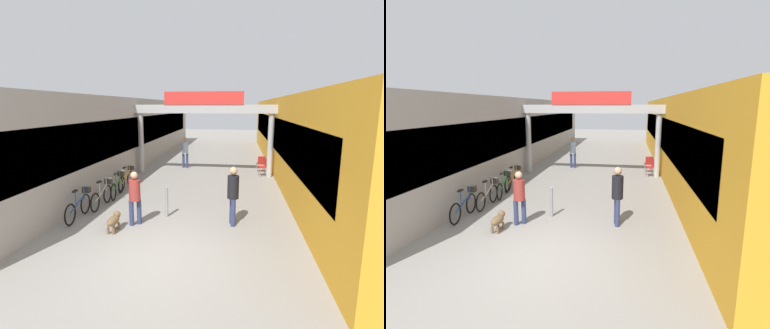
{
  "view_description": "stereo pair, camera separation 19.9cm",
  "coord_description": "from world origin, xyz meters",
  "views": [
    {
      "loc": [
        1.74,
        -6.39,
        3.53
      ],
      "look_at": [
        0.0,
        4.91,
        1.3
      ],
      "focal_mm": 28.0,
      "sensor_mm": 36.0,
      "label": 1
    },
    {
      "loc": [
        1.93,
        -6.36,
        3.53
      ],
      "look_at": [
        0.0,
        4.91,
        1.3
      ],
      "focal_mm": 28.0,
      "sensor_mm": 36.0,
      "label": 2
    }
  ],
  "objects": [
    {
      "name": "pedestrian_with_dog",
      "position": [
        -1.26,
        1.83,
        0.94
      ],
      "size": [
        0.48,
        0.48,
        1.64
      ],
      "color": "navy",
      "rests_on": "ground_plane"
    },
    {
      "name": "bicycle_green_third",
      "position": [
        -2.94,
        4.56,
        0.44
      ],
      "size": [
        0.46,
        1.68,
        0.98
      ],
      "color": "black",
      "rests_on": "ground_plane"
    },
    {
      "name": "pedestrian_companion",
      "position": [
        1.64,
        2.26,
        1.03
      ],
      "size": [
        0.4,
        0.4,
        1.79
      ],
      "color": "navy",
      "rests_on": "ground_plane"
    },
    {
      "name": "pedestrian_carrying_crate",
      "position": [
        -1.25,
        10.49,
        1.02
      ],
      "size": [
        0.43,
        0.43,
        1.77
      ],
      "color": "navy",
      "rests_on": "ground_plane"
    },
    {
      "name": "storefront_left",
      "position": [
        -5.09,
        11.0,
        1.98
      ],
      "size": [
        3.0,
        26.0,
        3.96
      ],
      "color": "#9E9993",
      "rests_on": "ground_plane"
    },
    {
      "name": "cafe_chair_red_nearer",
      "position": [
        3.11,
        9.01,
        0.54
      ],
      "size": [
        0.49,
        0.49,
        0.89
      ],
      "color": "gray",
      "rests_on": "ground_plane"
    },
    {
      "name": "storefront_right",
      "position": [
        5.09,
        11.0,
        1.98
      ],
      "size": [
        3.0,
        26.0,
        3.96
      ],
      "color": "gold",
      "rests_on": "ground_plane"
    },
    {
      "name": "bicycle_silver_second",
      "position": [
        -2.98,
        3.29,
        0.44
      ],
      "size": [
        0.46,
        1.69,
        0.98
      ],
      "color": "black",
      "rests_on": "ground_plane"
    },
    {
      "name": "arcade_sign_gateway",
      "position": [
        0.0,
        8.83,
        3.04
      ],
      "size": [
        7.4,
        0.47,
        4.25
      ],
      "color": "#B2B2B2",
      "rests_on": "ground_plane"
    },
    {
      "name": "bicycle_blue_nearest",
      "position": [
        -3.2,
        2.09,
        0.44
      ],
      "size": [
        0.46,
        1.69,
        0.98
      ],
      "color": "black",
      "rests_on": "ground_plane"
    },
    {
      "name": "bollard_post_metal",
      "position": [
        -0.48,
        2.63,
        0.51
      ],
      "size": [
        0.1,
        0.1,
        1.0
      ],
      "color": "gray",
      "rests_on": "ground_plane"
    },
    {
      "name": "dog_on_leash",
      "position": [
        -1.71,
        1.29,
        0.32
      ],
      "size": [
        0.28,
        0.7,
        0.51
      ],
      "color": "brown",
      "rests_on": "ground_plane"
    },
    {
      "name": "bicycle_orange_farthest",
      "position": [
        -3.02,
        5.76,
        0.44
      ],
      "size": [
        0.46,
        1.69,
        0.98
      ],
      "color": "black",
      "rests_on": "ground_plane"
    },
    {
      "name": "ground_plane",
      "position": [
        0.0,
        0.0,
        0.0
      ],
      "size": [
        80.0,
        80.0,
        0.0
      ],
      "primitive_type": "plane",
      "color": "gray"
    },
    {
      "name": "cafe_chair_red_farther",
      "position": [
        3.02,
        9.89,
        0.54
      ],
      "size": [
        0.45,
        0.45,
        0.89
      ],
      "color": "gray",
      "rests_on": "ground_plane"
    }
  ]
}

